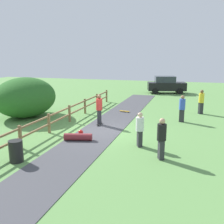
{
  "coord_description": "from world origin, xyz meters",
  "views": [
    {
      "loc": [
        4.81,
        -13.64,
        4.25
      ],
      "look_at": [
        0.49,
        0.56,
        1.0
      ],
      "focal_mm": 41.9,
      "sensor_mm": 36.0,
      "label": 1
    }
  ],
  "objects": [
    {
      "name": "bush_large",
      "position": [
        -6.16,
        1.74,
        1.38
      ],
      "size": [
        3.93,
        4.71,
        2.75
      ],
      "primitive_type": "ellipsoid",
      "color": "#286023",
      "rests_on": "ground_plane"
    },
    {
      "name": "bystander_blue",
      "position": [
        4.34,
        3.41,
        0.96
      ],
      "size": [
        0.4,
        0.4,
        1.74
      ],
      "color": "#2D2D33",
      "rests_on": "ground_plane"
    },
    {
      "name": "bystander_black",
      "position": [
        3.78,
        -3.26,
        0.97
      ],
      "size": [
        0.5,
        0.5,
        1.76
      ],
      "color": "#2D2D33",
      "rests_on": "ground_plane"
    },
    {
      "name": "asphalt_path",
      "position": [
        0.0,
        0.0,
        0.01
      ],
      "size": [
        2.4,
        28.0,
        0.02
      ],
      "primitive_type": "cube",
      "color": "#47474C",
      "rests_on": "ground_plane"
    },
    {
      "name": "skateboard_loose",
      "position": [
        0.1,
        5.1,
        0.09
      ],
      "size": [
        0.82,
        0.36,
        0.08
      ],
      "color": "#BF8C19",
      "rests_on": "asphalt_path"
    },
    {
      "name": "wooden_fence",
      "position": [
        -2.6,
        0.0,
        0.67
      ],
      "size": [
        0.12,
        18.12,
        1.1
      ],
      "color": "olive",
      "rests_on": "ground_plane"
    },
    {
      "name": "parked_car_black",
      "position": [
        2.09,
        16.33,
        0.96
      ],
      "size": [
        4.49,
        2.77,
        1.92
      ],
      "color": "black",
      "rests_on": "ground_plane"
    },
    {
      "name": "bystander_white",
      "position": [
        2.63,
        -2.01,
        0.91
      ],
      "size": [
        0.51,
        0.51,
        1.66
      ],
      "color": "#2D2D33",
      "rests_on": "ground_plane"
    },
    {
      "name": "ground_plane",
      "position": [
        0.0,
        0.0,
        0.0
      ],
      "size": [
        60.0,
        60.0,
        0.0
      ],
      "primitive_type": "plane",
      "color": "#60934C"
    },
    {
      "name": "bystander_yellow",
      "position": [
        5.58,
        6.26,
        0.98
      ],
      "size": [
        0.54,
        0.54,
        1.78
      ],
      "color": "#2D2D33",
      "rests_on": "ground_plane"
    },
    {
      "name": "skater_riding",
      "position": [
        -0.49,
        1.11,
        1.08
      ],
      "size": [
        0.42,
        0.82,
        1.88
      ],
      "color": "black",
      "rests_on": "asphalt_path"
    },
    {
      "name": "trash_bin",
      "position": [
        -1.8,
        -5.25,
        0.45
      ],
      "size": [
        0.56,
        0.56,
        0.9
      ],
      "primitive_type": "cylinder",
      "color": "black",
      "rests_on": "ground_plane"
    },
    {
      "name": "skater_fallen",
      "position": [
        -0.52,
        -2.0,
        0.2
      ],
      "size": [
        1.45,
        1.28,
        0.36
      ],
      "color": "maroon",
      "rests_on": "asphalt_path"
    }
  ]
}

